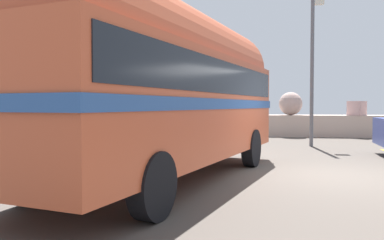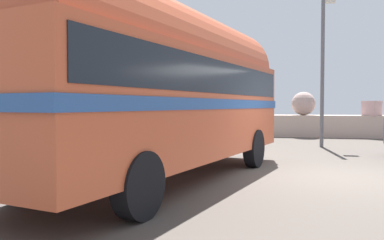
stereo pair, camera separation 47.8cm
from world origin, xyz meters
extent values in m
cube|color=#514942|center=(0.00, 0.00, 0.01)|extent=(32.00, 26.00, 0.02)
cube|color=#BDA595|center=(0.00, 11.80, 0.55)|extent=(31.36, 1.80, 1.10)
cube|color=#CCABA0|center=(-12.94, 11.44, 1.56)|extent=(1.25, 1.23, 0.91)
sphere|color=#C9AF8C|center=(-9.93, 12.05, 1.46)|extent=(0.73, 0.73, 0.73)
sphere|color=#CE9F96|center=(-6.30, 11.28, 1.75)|extent=(1.29, 1.29, 1.29)
sphere|color=#B4AC8C|center=(-2.86, 11.36, 1.59)|extent=(0.97, 0.97, 0.97)
sphere|color=#B5978E|center=(0.08, 11.31, 1.69)|extent=(1.17, 1.17, 1.17)
cube|color=#C69C99|center=(3.27, 11.26, 1.46)|extent=(0.94, 0.95, 0.71)
cylinder|color=black|center=(-3.95, 1.57, 0.50)|extent=(0.51, 1.00, 0.96)
cylinder|color=black|center=(-1.82, 1.01, 0.50)|extent=(0.51, 1.00, 0.96)
cylinder|color=black|center=(-5.25, -3.48, 0.50)|extent=(0.51, 1.00, 0.96)
cylinder|color=black|center=(-3.12, -4.03, 0.50)|extent=(0.51, 1.00, 0.96)
cube|color=#C45230|center=(-3.54, -1.23, 1.57)|extent=(4.42, 8.73, 2.10)
cylinder|color=#C45230|center=(-3.54, -1.23, 2.62)|extent=(4.14, 8.36, 2.20)
cube|color=#2D5391|center=(-3.54, -1.23, 1.63)|extent=(4.49, 8.83, 0.20)
cube|color=black|center=(-3.54, -1.23, 2.15)|extent=(4.37, 8.42, 0.64)
cube|color=silver|center=(-2.47, 2.90, 0.70)|extent=(2.25, 0.72, 0.28)
cylinder|color=#5B5B60|center=(0.44, 6.47, 2.91)|extent=(0.14, 0.14, 5.82)
cube|color=beige|center=(0.76, 7.28, 5.72)|extent=(0.44, 0.24, 0.18)
camera|label=1|loc=(-1.76, -9.21, 1.60)|focal=36.80mm
camera|label=2|loc=(-1.29, -9.12, 1.60)|focal=36.80mm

